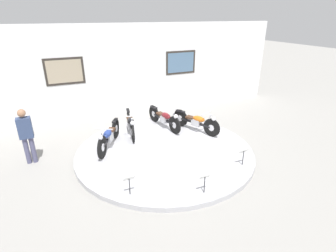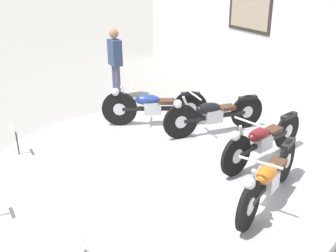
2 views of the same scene
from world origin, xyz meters
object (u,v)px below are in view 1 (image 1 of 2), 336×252
motorcycle_black (130,123)px  info_placard_front_right (244,153)px  motorcycle_maroon (164,118)px  info_placard_front_left (129,181)px  visitor_standing (26,134)px  info_placard_front_centre (205,179)px  motorcycle_blue (109,136)px  motorcycle_orange (196,121)px

motorcycle_black → info_placard_front_right: (2.24, -3.24, -0.02)m
motorcycle_maroon → info_placard_front_right: 3.38m
info_placard_front_left → visitor_standing: bearing=128.2°
motorcycle_maroon → info_placard_front_left: bearing=-124.6°
motorcycle_maroon → info_placard_front_centre: size_ratio=3.82×
motorcycle_black → info_placard_front_left: bearing=-106.6°
info_placard_front_left → info_placard_front_centre: bearing=-21.5°
info_placard_front_centre → visitor_standing: (-3.75, 3.36, 0.42)m
motorcycle_blue → visitor_standing: visitor_standing is taller
motorcycle_orange → info_placard_front_left: (-3.14, -2.49, -0.01)m
motorcycle_black → motorcycle_maroon: 1.27m
motorcycle_blue → info_placard_front_left: motorcycle_blue is taller
motorcycle_maroon → info_placard_front_right: (0.97, -3.24, -0.02)m
motorcycle_blue → motorcycle_maroon: (2.17, 0.74, -0.01)m
info_placard_front_centre → visitor_standing: visitor_standing is taller
info_placard_front_left → info_placard_front_right: (3.20, 0.00, 0.00)m
motorcycle_blue → motorcycle_orange: 3.07m
motorcycle_black → motorcycle_blue: bearing=-140.6°
motorcycle_blue → motorcycle_orange: bearing=-0.1°
info_placard_front_centre → info_placard_front_right: bearing=21.5°
motorcycle_maroon → info_placard_front_centre: motorcycle_maroon is taller
motorcycle_blue → info_placard_front_left: size_ratio=3.49×
motorcycle_maroon → motorcycle_black: bearing=180.0°
info_placard_front_centre → visitor_standing: bearing=138.1°
motorcycle_black → visitor_standing: 3.18m
motorcycle_maroon → visitor_standing: size_ratio=1.20×
motorcycle_maroon → motorcycle_orange: 1.17m
visitor_standing → motorcycle_maroon: bearing=6.6°
motorcycle_blue → motorcycle_maroon: 2.30m
motorcycle_maroon → info_placard_front_centre: bearing=-99.3°
motorcycle_black → visitor_standing: size_ratio=1.21×
motorcycle_black → info_placard_front_centre: size_ratio=3.86×
info_placard_front_left → info_placard_front_right: same height
motorcycle_maroon → visitor_standing: bearing=-173.4°
motorcycle_black → motorcycle_orange: 2.29m
motorcycle_orange → info_placard_front_centre: bearing=-116.2°
motorcycle_blue → motorcycle_orange: motorcycle_blue is taller
motorcycle_orange → visitor_standing: bearing=177.4°
info_placard_front_left → visitor_standing: size_ratio=0.31×
motorcycle_black → info_placard_front_left: 3.38m
motorcycle_blue → info_placard_front_centre: size_ratio=3.49×
motorcycle_blue → info_placard_front_right: (3.14, -2.50, -0.03)m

